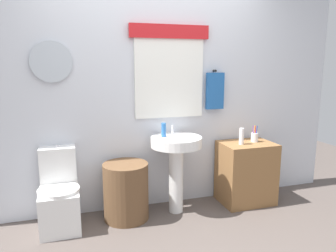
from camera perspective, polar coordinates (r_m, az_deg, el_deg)
The scene contains 9 objects.
back_wall at distance 3.46m, azimuth -2.97°, elevation 6.84°, with size 4.40×0.18×2.60m.
toilet at distance 3.33m, azimuth -18.66°, elevation -11.90°, with size 0.38×0.51×0.78m.
laundry_hamper at distance 3.33m, azimuth -7.46°, elevation -11.40°, with size 0.45×0.45×0.58m, color brown.
pedestal_sink at distance 3.35m, azimuth 1.46°, elevation -5.28°, with size 0.53×0.53×0.82m.
faucet at distance 3.40m, azimuth 0.83°, elevation -0.70°, with size 0.03×0.03×0.10m, color silver.
wooden_cabinet at distance 3.77m, azimuth 13.65°, elevation -8.02°, with size 0.58×0.44×0.69m, color olive.
soap_bottle at distance 3.29m, azimuth -0.77°, elevation -0.69°, with size 0.05×0.05×0.14m, color #2D6BB7.
lotion_bottle at distance 3.57m, azimuth 12.90°, elevation -1.79°, with size 0.05×0.05×0.18m, color white.
toothbrush_cup at distance 3.73m, azimuth 15.10°, elevation -1.90°, with size 0.08×0.08×0.19m.
Camera 1 is at (-0.86, -2.19, 1.55)m, focal length 34.38 mm.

